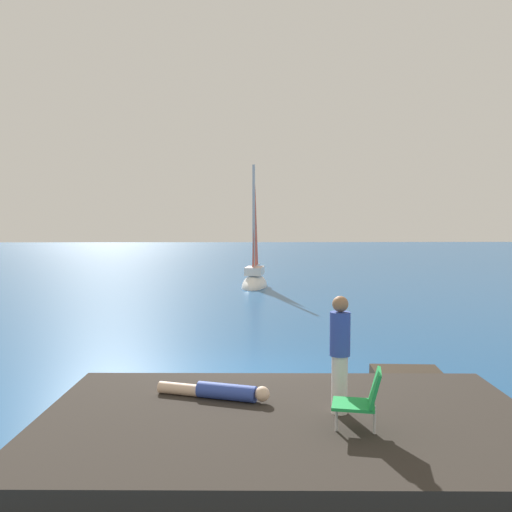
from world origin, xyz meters
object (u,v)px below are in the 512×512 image
Objects in this scene: person_sunbather at (218,391)px; beach_chair at (363,398)px; sailboat_near at (255,279)px; person_standing at (340,351)px.

person_sunbather is 2.33m from beach_chair.
beach_chair is at bearing 11.03° from sailboat_near.
person_sunbather is at bearing 5.66° from sailboat_near.
person_sunbather is (-1.05, -19.10, 0.30)m from sailboat_near.
sailboat_near reaches higher than person_sunbather.
sailboat_near is 19.13m from person_sunbather.
sailboat_near is at bearing -74.98° from beach_chair.
person_sunbather is 1.96m from person_standing.
person_sunbather is 1.05× the size of person_standing.
person_standing is 0.85m from beach_chair.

